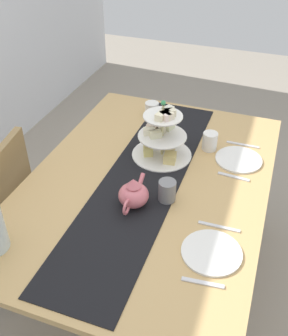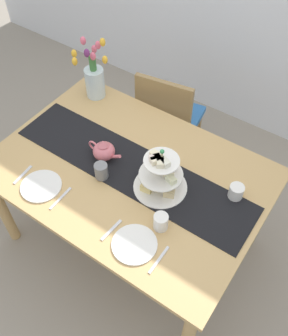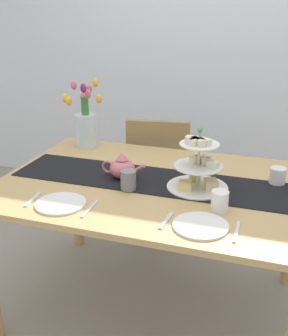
{
  "view_description": "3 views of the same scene",
  "coord_description": "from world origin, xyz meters",
  "px_view_note": "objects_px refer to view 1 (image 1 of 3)",
  "views": [
    {
      "loc": [
        -1.37,
        -0.47,
        1.92
      ],
      "look_at": [
        0.03,
        0.03,
        0.82
      ],
      "focal_mm": 42.55,
      "sensor_mm": 36.0,
      "label": 1
    },
    {
      "loc": [
        0.87,
        -1.11,
        2.48
      ],
      "look_at": [
        0.08,
        0.04,
        0.8
      ],
      "focal_mm": 41.1,
      "sensor_mm": 36.0,
      "label": 2
    },
    {
      "loc": [
        0.55,
        -1.85,
        1.61
      ],
      "look_at": [
        -0.07,
        0.02,
        0.84
      ],
      "focal_mm": 44.46,
      "sensor_mm": 36.0,
      "label": 3
    }
  ],
  "objects_px": {
    "fork_right": "(234,177)",
    "mug_grey": "(167,191)",
    "dining_table": "(147,197)",
    "dinner_plate_right": "(239,159)",
    "dinner_plate_left": "(212,252)",
    "mug_white_text": "(210,141)",
    "cream_jug": "(152,109)",
    "knife_right": "(243,145)",
    "knife_left": "(219,227)",
    "teapot": "(133,194)",
    "tiered_cake_stand": "(162,137)",
    "fork_left": "(203,283)"
  },
  "relations": [
    {
      "from": "teapot",
      "to": "dinner_plate_left",
      "type": "distance_m",
      "value": 0.41
    },
    {
      "from": "dinner_plate_left",
      "to": "mug_grey",
      "type": "relative_size",
      "value": 2.42
    },
    {
      "from": "cream_jug",
      "to": "dinner_plate_right",
      "type": "height_order",
      "value": "cream_jug"
    },
    {
      "from": "knife_left",
      "to": "mug_white_text",
      "type": "bearing_deg",
      "value": 16.4
    },
    {
      "from": "knife_left",
      "to": "mug_white_text",
      "type": "height_order",
      "value": "mug_white_text"
    },
    {
      "from": "dinner_plate_left",
      "to": "fork_right",
      "type": "relative_size",
      "value": 1.53
    },
    {
      "from": "tiered_cake_stand",
      "to": "cream_jug",
      "type": "height_order",
      "value": "tiered_cake_stand"
    },
    {
      "from": "fork_right",
      "to": "knife_right",
      "type": "xyz_separation_m",
      "value": [
        0.29,
        0.0,
        0.0
      ]
    },
    {
      "from": "knife_right",
      "to": "dining_table",
      "type": "bearing_deg",
      "value": 140.41
    },
    {
      "from": "knife_left",
      "to": "fork_right",
      "type": "relative_size",
      "value": 1.13
    },
    {
      "from": "teapot",
      "to": "dinner_plate_right",
      "type": "relative_size",
      "value": 1.04
    },
    {
      "from": "teapot",
      "to": "dinner_plate_left",
      "type": "height_order",
      "value": "teapot"
    },
    {
      "from": "dinner_plate_right",
      "to": "knife_right",
      "type": "distance_m",
      "value": 0.15
    },
    {
      "from": "dining_table",
      "to": "dinner_plate_left",
      "type": "distance_m",
      "value": 0.51
    },
    {
      "from": "fork_left",
      "to": "dinner_plate_right",
      "type": "bearing_deg",
      "value": 0.0
    },
    {
      "from": "dinner_plate_left",
      "to": "knife_left",
      "type": "height_order",
      "value": "dinner_plate_left"
    },
    {
      "from": "tiered_cake_stand",
      "to": "knife_right",
      "type": "distance_m",
      "value": 0.45
    },
    {
      "from": "knife_left",
      "to": "fork_right",
      "type": "xyz_separation_m",
      "value": [
        0.35,
        0.0,
        0.0
      ]
    },
    {
      "from": "cream_jug",
      "to": "mug_grey",
      "type": "distance_m",
      "value": 0.75
    },
    {
      "from": "teapot",
      "to": "mug_white_text",
      "type": "bearing_deg",
      "value": -21.63
    },
    {
      "from": "tiered_cake_stand",
      "to": "knife_right",
      "type": "xyz_separation_m",
      "value": [
        0.23,
        -0.37,
        -0.1
      ]
    },
    {
      "from": "dinner_plate_left",
      "to": "mug_white_text",
      "type": "xyz_separation_m",
      "value": [
        0.69,
        0.16,
        0.04
      ]
    },
    {
      "from": "tiered_cake_stand",
      "to": "dinner_plate_right",
      "type": "distance_m",
      "value": 0.4
    },
    {
      "from": "fork_right",
      "to": "mug_white_text",
      "type": "relative_size",
      "value": 1.58
    },
    {
      "from": "dinner_plate_left",
      "to": "dining_table",
      "type": "bearing_deg",
      "value": 48.13
    },
    {
      "from": "tiered_cake_stand",
      "to": "cream_jug",
      "type": "bearing_deg",
      "value": 26.04
    },
    {
      "from": "teapot",
      "to": "fork_right",
      "type": "distance_m",
      "value": 0.51
    },
    {
      "from": "cream_jug",
      "to": "knife_right",
      "type": "height_order",
      "value": "cream_jug"
    },
    {
      "from": "cream_jug",
      "to": "fork_left",
      "type": "bearing_deg",
      "value": -152.59
    },
    {
      "from": "dining_table",
      "to": "knife_right",
      "type": "bearing_deg",
      "value": -39.59
    },
    {
      "from": "dinner_plate_right",
      "to": "mug_white_text",
      "type": "height_order",
      "value": "mug_white_text"
    },
    {
      "from": "dining_table",
      "to": "dinner_plate_left",
      "type": "xyz_separation_m",
      "value": [
        -0.33,
        -0.37,
        0.11
      ]
    },
    {
      "from": "dining_table",
      "to": "mug_grey",
      "type": "xyz_separation_m",
      "value": [
        -0.1,
        -0.12,
        0.15
      ]
    },
    {
      "from": "knife_left",
      "to": "fork_left",
      "type": "bearing_deg",
      "value": 180.0
    },
    {
      "from": "teapot",
      "to": "knife_left",
      "type": "bearing_deg",
      "value": -91.37
    },
    {
      "from": "tiered_cake_stand",
      "to": "dinner_plate_left",
      "type": "relative_size",
      "value": 1.32
    },
    {
      "from": "cream_jug",
      "to": "knife_right",
      "type": "relative_size",
      "value": 0.5
    },
    {
      "from": "cream_jug",
      "to": "tiered_cake_stand",
      "type": "bearing_deg",
      "value": -153.96
    },
    {
      "from": "dining_table",
      "to": "fork_left",
      "type": "height_order",
      "value": "fork_left"
    },
    {
      "from": "knife_left",
      "to": "knife_right",
      "type": "height_order",
      "value": "same"
    },
    {
      "from": "teapot",
      "to": "cream_jug",
      "type": "relative_size",
      "value": 2.8
    },
    {
      "from": "dining_table",
      "to": "dinner_plate_right",
      "type": "relative_size",
      "value": 6.81
    },
    {
      "from": "mug_grey",
      "to": "mug_white_text",
      "type": "height_order",
      "value": "mug_grey"
    },
    {
      "from": "dinner_plate_right",
      "to": "mug_grey",
      "type": "height_order",
      "value": "mug_grey"
    },
    {
      "from": "dining_table",
      "to": "knife_left",
      "type": "xyz_separation_m",
      "value": [
        -0.19,
        -0.37,
        0.1
      ]
    },
    {
      "from": "cream_jug",
      "to": "mug_white_text",
      "type": "height_order",
      "value": "mug_white_text"
    },
    {
      "from": "fork_right",
      "to": "mug_grey",
      "type": "bearing_deg",
      "value": 136.28
    },
    {
      "from": "teapot",
      "to": "tiered_cake_stand",
      "type": "bearing_deg",
      "value": 0.02
    },
    {
      "from": "fork_left",
      "to": "mug_white_text",
      "type": "bearing_deg",
      "value": 10.86
    },
    {
      "from": "fork_left",
      "to": "knife_left",
      "type": "bearing_deg",
      "value": 0.0
    }
  ]
}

